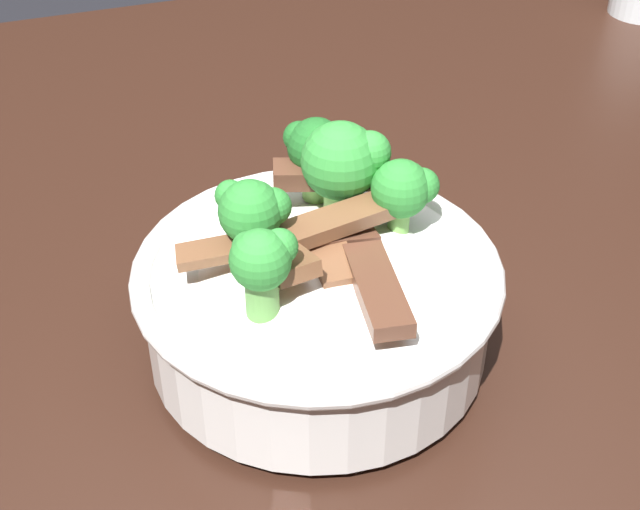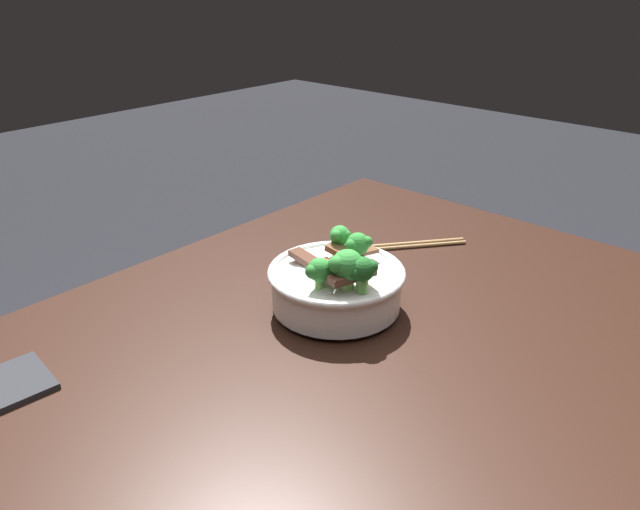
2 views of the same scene
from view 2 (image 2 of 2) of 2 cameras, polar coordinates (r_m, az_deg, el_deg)
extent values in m
cube|color=black|center=(0.84, 3.47, -11.83)|extent=(1.27, 0.97, 0.05)
cube|color=black|center=(1.63, 4.18, -8.16)|extent=(0.08, 0.08, 0.75)
cylinder|color=white|center=(0.94, 1.54, -4.92)|extent=(0.10, 0.10, 0.01)
cylinder|color=white|center=(0.93, 1.56, -3.19)|extent=(0.20, 0.20, 0.06)
torus|color=white|center=(0.91, 1.58, -1.62)|extent=(0.21, 0.21, 0.01)
ellipsoid|color=white|center=(0.92, 1.57, -2.80)|extent=(0.18, 0.18, 0.07)
cube|color=brown|center=(0.92, 2.48, 0.09)|extent=(0.03, 0.07, 0.02)
cube|color=#563323|center=(0.85, 3.12, -1.98)|extent=(0.08, 0.04, 0.01)
cube|color=brown|center=(0.91, 1.27, -1.10)|extent=(0.03, 0.06, 0.02)
cube|color=brown|center=(0.93, 3.93, 0.25)|extent=(0.06, 0.03, 0.01)
cube|color=#563323|center=(0.92, -1.15, -0.47)|extent=(0.03, 0.08, 0.01)
cube|color=#563323|center=(0.90, 2.01, -0.93)|extent=(0.08, 0.02, 0.02)
cube|color=brown|center=(0.89, 1.54, -0.84)|extent=(0.07, 0.03, 0.01)
cylinder|color=#6BA84C|center=(0.92, 3.58, -0.34)|extent=(0.01, 0.01, 0.03)
sphere|color=#2D8433|center=(0.91, 3.63, 1.05)|extent=(0.04, 0.04, 0.04)
sphere|color=#2D8433|center=(0.90, 3.08, 0.91)|extent=(0.02, 0.02, 0.02)
sphere|color=#2D8433|center=(0.91, 4.53, 1.26)|extent=(0.02, 0.02, 0.02)
cylinder|color=#5B9947|center=(0.95, 1.88, 0.57)|extent=(0.02, 0.02, 0.03)
sphere|color=green|center=(0.94, 1.90, 1.88)|extent=(0.03, 0.03, 0.03)
sphere|color=green|center=(0.93, 1.57, 1.86)|extent=(0.02, 0.02, 0.02)
sphere|color=green|center=(0.94, 2.49, 1.91)|extent=(0.02, 0.02, 0.02)
cylinder|color=#6BA84C|center=(0.86, -0.06, -2.64)|extent=(0.01, 0.01, 0.02)
sphere|color=#2D8433|center=(0.85, -0.06, -1.42)|extent=(0.03, 0.03, 0.03)
sphere|color=#2D8433|center=(0.84, -0.73, -1.60)|extent=(0.02, 0.02, 0.02)
sphere|color=#2D8433|center=(0.85, 0.62, -1.52)|extent=(0.02, 0.02, 0.02)
cylinder|color=#6BA84C|center=(0.85, 4.05, -2.79)|extent=(0.02, 0.02, 0.02)
sphere|color=#1E6023|center=(0.84, 4.10, -1.36)|extent=(0.04, 0.04, 0.04)
sphere|color=#1E6023|center=(0.84, 3.43, -1.70)|extent=(0.02, 0.02, 0.02)
sphere|color=#1E6023|center=(0.84, 4.92, -1.15)|extent=(0.02, 0.02, 0.02)
cylinder|color=#7AB256|center=(0.86, 2.60, -2.58)|extent=(0.02, 0.02, 0.02)
sphere|color=green|center=(0.85, 2.63, -1.03)|extent=(0.05, 0.05, 0.05)
sphere|color=green|center=(0.84, 1.62, -0.91)|extent=(0.03, 0.03, 0.03)
sphere|color=green|center=(0.84, 3.61, -1.09)|extent=(0.02, 0.02, 0.02)
cylinder|color=#9E7A4C|center=(1.16, 8.87, 0.83)|extent=(0.17, 0.14, 0.01)
cylinder|color=#9E7A4C|center=(1.17, 8.68, 1.11)|extent=(0.17, 0.14, 0.01)
cube|color=#28282D|center=(0.88, -28.23, -11.12)|extent=(0.13, 0.11, 0.01)
camera|label=1|loc=(1.18, -8.34, 20.13)|focal=49.58mm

